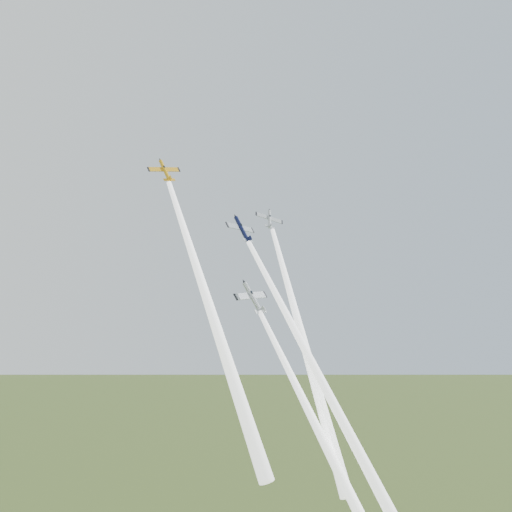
# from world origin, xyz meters

# --- Properties ---
(plane_yellow) EXTENTS (7.49, 4.67, 7.04)m
(plane_yellow) POSITION_xyz_m (-16.54, 0.88, 108.07)
(plane_yellow) COLOR orange
(smoke_trail_yellow) EXTENTS (2.79, 33.82, 49.95)m
(smoke_trail_yellow) POSITION_xyz_m (-16.78, -16.80, 81.05)
(smoke_trail_yellow) COLOR white
(plane_navy) EXTENTS (8.76, 7.16, 7.48)m
(plane_navy) POSITION_xyz_m (-1.97, -3.94, 97.38)
(plane_navy) COLOR #0C1135
(smoke_trail_navy) EXTENTS (12.49, 40.32, 61.03)m
(smoke_trail_navy) POSITION_xyz_m (3.35, -24.56, 64.82)
(smoke_trail_navy) COLOR white
(plane_silver_right) EXTENTS (8.57, 5.68, 7.56)m
(plane_silver_right) POSITION_xyz_m (11.72, 5.38, 101.97)
(plane_silver_right) COLOR #A8ADB6
(smoke_trail_silver_right) EXTENTS (10.73, 33.40, 50.12)m
(smoke_trail_silver_right) POSITION_xyz_m (7.28, -11.79, 74.87)
(smoke_trail_silver_right) COLOR white
(plane_silver_low) EXTENTS (10.45, 7.60, 8.84)m
(plane_silver_low) POSITION_xyz_m (-1.38, -6.90, 83.79)
(plane_silver_low) COLOR #A7AEB5
(smoke_trail_silver_low) EXTENTS (9.55, 32.31, 48.15)m
(smoke_trail_silver_low) POSITION_xyz_m (2.44, -23.55, 57.68)
(smoke_trail_silver_low) COLOR white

